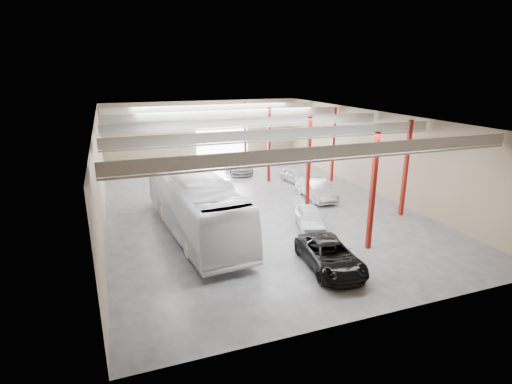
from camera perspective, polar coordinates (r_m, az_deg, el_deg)
depot_shell at (r=31.02m, az=-0.60°, el=7.22°), size 22.12×32.12×7.06m
coach_bus at (r=26.33m, az=-8.87°, el=-1.57°), size 4.38×14.28×3.92m
black_sedan at (r=22.01m, az=10.52°, el=-8.92°), size 3.10×5.64×1.50m
car_row_a at (r=27.12m, az=7.74°, el=-3.74°), size 2.94×4.55×1.44m
car_row_b at (r=32.70m, az=-4.94°, el=0.11°), size 2.02×4.83×1.55m
car_row_c at (r=41.80m, az=-2.57°, el=3.94°), size 2.78×5.68×1.59m
car_right_near at (r=33.41m, az=8.59°, el=0.44°), size 2.06×5.10×1.65m
car_right_far at (r=38.16m, az=5.63°, el=2.40°), size 2.28×4.13×1.33m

